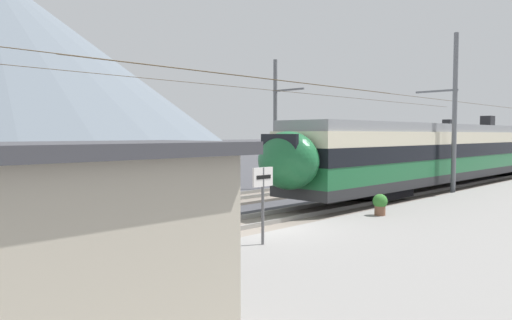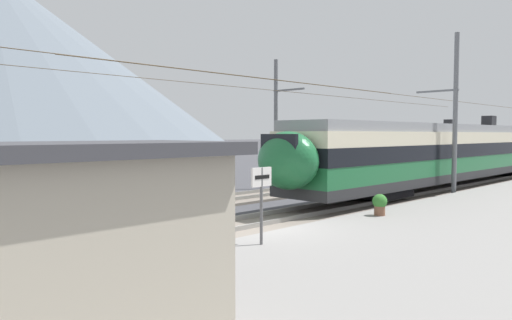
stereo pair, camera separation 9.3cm
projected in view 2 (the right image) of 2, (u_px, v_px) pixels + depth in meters
The scene contains 13 objects.
ground_plane at pixel (263, 239), 14.87m from camera, with size 400.00×400.00×0.00m, color #424247.
platform_slab at pixel (415, 264), 11.24m from camera, with size 120.00×8.89×0.39m, color gray.
track_near at pixel (227, 229), 16.08m from camera, with size 120.00×3.00×0.28m.
track_far at pixel (144, 211), 19.88m from camera, with size 120.00×3.00×0.28m.
train_near_platform at pixel (457, 151), 29.10m from camera, with size 32.87×3.00×4.27m.
train_far_track at pixel (429, 147), 38.17m from camera, with size 23.60×2.98×4.27m.
catenary_mast_mid at pixel (453, 114), 24.17m from camera, with size 38.85×2.26×8.43m.
catenary_mast_far_side at pixel (278, 121), 28.26m from camera, with size 38.85×2.35×7.74m.
platform_sign at pixel (261, 188), 12.34m from camera, with size 0.70×0.08×2.03m.
passenger_walking at pixel (156, 233), 9.36m from camera, with size 0.53×0.22×1.69m.
handbag_beside_passenger at pixel (186, 262), 10.16m from camera, with size 0.32×0.18×0.41m.
potted_plant_platform_edge at pixel (380, 203), 16.83m from camera, with size 0.52×0.52×0.77m.
platform_shelter at pixel (23, 273), 4.99m from camera, with size 4.85×2.17×2.81m.
Camera 2 is at (-10.48, -10.32, 3.29)m, focal length 33.14 mm.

